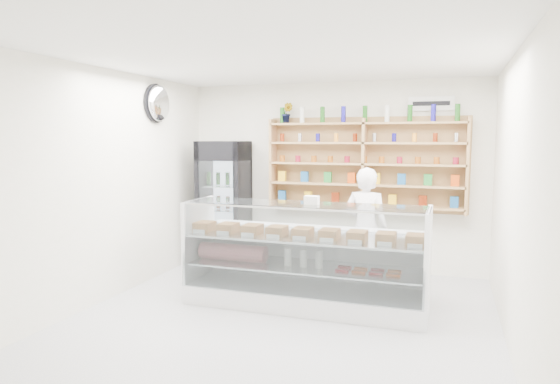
% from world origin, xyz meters
% --- Properties ---
extents(room, '(5.00, 5.00, 5.00)m').
position_xyz_m(room, '(0.00, 0.00, 1.40)').
color(room, silver).
rests_on(room, ground).
extents(display_counter, '(2.81, 0.84, 1.22)m').
position_xyz_m(display_counter, '(0.11, 0.62, 0.34)').
color(display_counter, white).
rests_on(display_counter, floor).
extents(shop_worker, '(0.63, 0.46, 1.60)m').
position_xyz_m(shop_worker, '(0.67, 1.54, 0.80)').
color(shop_worker, silver).
rests_on(shop_worker, floor).
extents(drinks_cooler, '(0.74, 0.72, 1.92)m').
position_xyz_m(drinks_cooler, '(-1.60, 2.07, 0.97)').
color(drinks_cooler, black).
rests_on(drinks_cooler, floor).
extents(wall_shelving, '(2.84, 0.28, 1.33)m').
position_xyz_m(wall_shelving, '(0.50, 2.34, 1.59)').
color(wall_shelving, '#AA7650').
rests_on(wall_shelving, back_wall).
extents(potted_plant, '(0.17, 0.14, 0.30)m').
position_xyz_m(potted_plant, '(-0.67, 2.34, 2.35)').
color(potted_plant, '#1E6626').
rests_on(potted_plant, wall_shelving).
extents(security_mirror, '(0.15, 0.50, 0.50)m').
position_xyz_m(security_mirror, '(-2.17, 1.20, 2.45)').
color(security_mirror, silver).
rests_on(security_mirror, left_wall).
extents(wall_sign, '(0.62, 0.03, 0.20)m').
position_xyz_m(wall_sign, '(1.40, 2.47, 2.45)').
color(wall_sign, white).
rests_on(wall_sign, back_wall).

